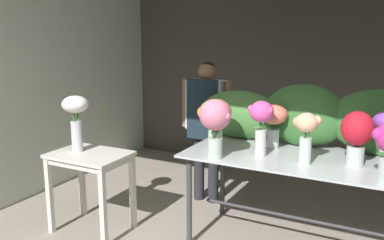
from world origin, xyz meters
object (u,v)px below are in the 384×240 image
(vase_coral_tulips, at_px, (274,119))
(display_table_glass, at_px, (294,170))
(florist, at_px, (206,117))
(vase_rosy_ranunculus, at_px, (215,121))
(vase_sunset_stock, at_px, (215,117))
(vase_fuchsia_snapdragons, at_px, (261,121))
(vase_white_roses_tall, at_px, (76,115))
(side_table_white, at_px, (90,165))
(vase_crimson_dahlias, at_px, (357,133))
(vase_peach_anemones, at_px, (306,132))

(vase_coral_tulips, bearing_deg, display_table_glass, -33.41)
(display_table_glass, bearing_deg, florist, 151.72)
(vase_rosy_ranunculus, relative_size, vase_sunset_stock, 1.10)
(display_table_glass, xyz_separation_m, vase_coral_tulips, (-0.25, 0.17, 0.40))
(vase_fuchsia_snapdragons, height_order, vase_white_roses_tall, vase_fuchsia_snapdragons)
(side_table_white, bearing_deg, vase_fuchsia_snapdragons, 15.34)
(display_table_glass, distance_m, vase_rosy_ranunculus, 0.85)
(vase_fuchsia_snapdragons, relative_size, vase_sunset_stock, 1.04)
(display_table_glass, relative_size, vase_coral_tulips, 4.62)
(vase_rosy_ranunculus, xyz_separation_m, vase_sunset_stock, (-0.12, 0.25, -0.02))
(vase_fuchsia_snapdragons, bearing_deg, vase_sunset_stock, -179.77)
(side_table_white, xyz_separation_m, vase_white_roses_tall, (-0.15, 0.00, 0.48))
(vase_coral_tulips, bearing_deg, vase_rosy_ranunculus, -121.07)
(vase_rosy_ranunculus, distance_m, vase_coral_tulips, 0.66)
(vase_coral_tulips, height_order, vase_fuchsia_snapdragons, vase_fuchsia_snapdragons)
(vase_sunset_stock, xyz_separation_m, vase_white_roses_tall, (-1.27, -0.43, -0.03))
(vase_coral_tulips, bearing_deg, vase_sunset_stock, -146.44)
(vase_crimson_dahlias, relative_size, vase_fuchsia_snapdragons, 0.92)
(florist, height_order, vase_white_roses_tall, florist)
(side_table_white, distance_m, vase_coral_tulips, 1.81)
(vase_crimson_dahlias, distance_m, vase_coral_tulips, 0.78)
(vase_rosy_ranunculus, height_order, vase_coral_tulips, vase_rosy_ranunculus)
(side_table_white, xyz_separation_m, vase_sunset_stock, (1.13, 0.43, 0.50))
(vase_peach_anemones, bearing_deg, florist, 147.78)
(side_table_white, relative_size, vase_sunset_stock, 1.70)
(florist, distance_m, vase_peach_anemones, 1.54)
(display_table_glass, relative_size, vase_crimson_dahlias, 4.22)
(vase_rosy_ranunculus, bearing_deg, display_table_glass, 33.54)
(vase_peach_anemones, xyz_separation_m, vase_fuchsia_snapdragons, (-0.40, 0.05, 0.04))
(vase_rosy_ranunculus, xyz_separation_m, vase_peach_anemones, (0.72, 0.20, -0.06))
(display_table_glass, relative_size, vase_white_roses_tall, 3.47)
(side_table_white, bearing_deg, vase_coral_tulips, 24.82)
(florist, height_order, vase_rosy_ranunculus, florist)
(side_table_white, xyz_separation_m, vase_peach_anemones, (1.97, 0.38, 0.47))
(side_table_white, bearing_deg, display_table_glass, 17.09)
(vase_crimson_dahlias, bearing_deg, vase_sunset_stock, -175.18)
(florist, xyz_separation_m, vase_coral_tulips, (0.92, -0.46, 0.15))
(vase_crimson_dahlias, distance_m, vase_sunset_stock, 1.22)
(vase_rosy_ranunculus, relative_size, vase_peach_anemones, 1.19)
(florist, bearing_deg, vase_coral_tulips, -26.75)
(vase_rosy_ranunculus, distance_m, vase_peach_anemones, 0.75)
(side_table_white, relative_size, vase_coral_tulips, 1.93)
(display_table_glass, xyz_separation_m, vase_crimson_dahlias, (0.50, -0.04, 0.40))
(vase_coral_tulips, bearing_deg, side_table_white, -155.18)
(vase_fuchsia_snapdragons, bearing_deg, vase_rosy_ranunculus, -141.17)
(vase_sunset_stock, bearing_deg, vase_fuchsia_snapdragons, 0.23)
(vase_rosy_ranunculus, bearing_deg, vase_fuchsia_snapdragons, 38.83)
(display_table_glass, bearing_deg, vase_white_roses_tall, -164.13)
(vase_coral_tulips, xyz_separation_m, vase_fuchsia_snapdragons, (-0.02, -0.30, 0.04))
(display_table_glass, distance_m, vase_white_roses_tall, 2.11)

